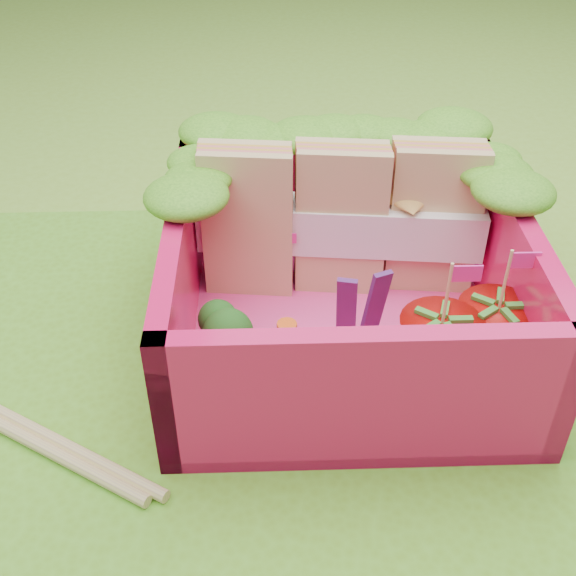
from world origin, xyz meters
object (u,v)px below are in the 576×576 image
Objects in this scene: sandwich_stack at (341,220)px; strawberry_right at (492,338)px; bento_box at (346,281)px; broccoli at (223,343)px; strawberry_left at (437,353)px.

strawberry_right is (0.49, -0.54, -0.16)m from sandwich_stack.
bento_box is 0.56m from strawberry_right.
bento_box reaches higher than broccoli.
sandwich_stack is 3.41× the size of broccoli.
strawberry_left is 0.22m from strawberry_right.
sandwich_stack is 2.18× the size of strawberry_left.
strawberry_left is at bearing -47.96° from bento_box.
broccoli is at bearing 176.85° from strawberry_left.
strawberry_left is (0.74, -0.04, -0.03)m from broccoli.
bento_box is at bearing -91.01° from sandwich_stack.
bento_box is at bearing 31.70° from broccoli.
strawberry_right is (0.50, -0.24, -0.08)m from bento_box.
strawberry_left is (0.28, -0.62, -0.16)m from sandwich_stack.
strawberry_right is at bearing 19.51° from strawberry_left.
broccoli is at bearing -148.30° from bento_box.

